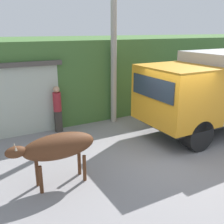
{
  "coord_description": "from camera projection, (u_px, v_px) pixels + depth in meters",
  "views": [
    {
      "loc": [
        -5.11,
        -5.58,
        3.69
      ],
      "look_at": [
        -1.77,
        0.44,
        1.52
      ],
      "focal_mm": 42.0,
      "sensor_mm": 36.0,
      "label": 1
    }
  ],
  "objects": [
    {
      "name": "ground_plane",
      "position": [
        169.0,
        154.0,
        8.12
      ],
      "size": [
        60.0,
        60.0,
        0.0
      ],
      "primitive_type": "plane",
      "color": "gray"
    },
    {
      "name": "pedestrian_on_hill",
      "position": [
        57.0,
        107.0,
        9.63
      ],
      "size": [
        0.33,
        0.33,
        1.74
      ],
      "rotation": [
        0.0,
        0.0,
        3.25
      ],
      "color": "#38332D",
      "rests_on": "ground_plane"
    },
    {
      "name": "hillside_embankment",
      "position": [
        79.0,
        70.0,
        13.64
      ],
      "size": [
        32.0,
        6.87,
        3.3
      ],
      "color": "#426B33",
      "rests_on": "ground_plane"
    },
    {
      "name": "brown_cow",
      "position": [
        58.0,
        147.0,
        6.28
      ],
      "size": [
        2.13,
        0.63,
        1.33
      ],
      "rotation": [
        0.0,
        0.0,
        0.05
      ],
      "color": "#512D19",
      "rests_on": "ground_plane"
    },
    {
      "name": "utility_pole",
      "position": [
        114.0,
        36.0,
        10.02
      ],
      "size": [
        0.9,
        0.24,
        6.66
      ],
      "color": "#9E998E",
      "rests_on": "ground_plane"
    }
  ]
}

